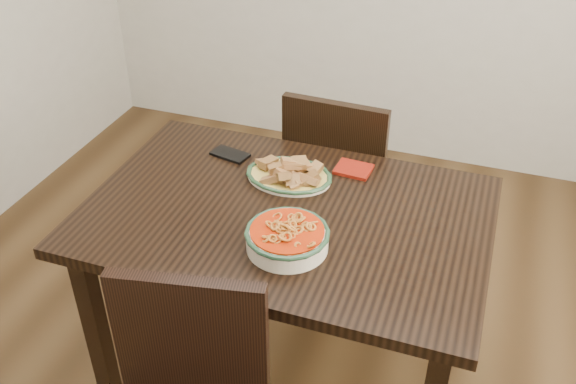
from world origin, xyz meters
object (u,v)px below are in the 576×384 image
(fish_plate, at_px, (289,168))
(dining_table, at_px, (286,232))
(smartphone, at_px, (230,154))
(chair_far, at_px, (340,176))
(noodle_bowl, at_px, (287,236))

(fish_plate, bearing_deg, dining_table, -73.68)
(fish_plate, xyz_separation_m, smartphone, (-0.26, 0.08, -0.04))
(chair_far, relative_size, smartphone, 6.51)
(smartphone, bearing_deg, chair_far, 61.88)
(fish_plate, distance_m, noodle_bowl, 0.38)
(noodle_bowl, bearing_deg, fish_plate, 108.47)
(chair_far, height_order, fish_plate, chair_far)
(noodle_bowl, height_order, smartphone, noodle_bowl)
(noodle_bowl, distance_m, smartphone, 0.57)
(dining_table, distance_m, smartphone, 0.41)
(chair_far, xyz_separation_m, fish_plate, (-0.07, -0.46, 0.30))
(fish_plate, relative_size, smartphone, 2.16)
(fish_plate, bearing_deg, noodle_bowl, -71.53)
(chair_far, bearing_deg, noodle_bowl, 96.09)
(dining_table, height_order, fish_plate, fish_plate)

